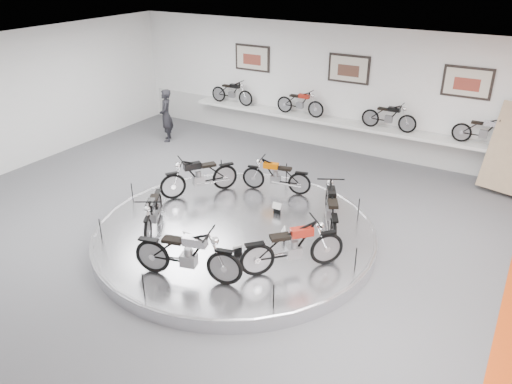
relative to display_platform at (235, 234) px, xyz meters
The scene contains 21 objects.
floor 0.34m from the display_platform, 90.00° to the right, with size 16.00×16.00×0.00m, color #4C4C4F.
ceiling 3.86m from the display_platform, 90.00° to the right, with size 16.00×16.00×0.00m, color white.
wall_back 6.95m from the display_platform, 90.00° to the left, with size 16.00×16.00×0.00m, color white.
dado_band 6.69m from the display_platform, 90.00° to the left, with size 15.68×0.04×1.10m, color #BCBCBA.
display_platform is the anchor object (origin of this frame).
platform_rim 0.12m from the display_platform, ahead, with size 6.40×6.40×0.10m, color #B2B2BA.
shelf 6.46m from the display_platform, 90.00° to the left, with size 11.00×0.55×0.10m, color silver.
poster_left 7.94m from the display_platform, 117.72° to the left, with size 1.35×0.06×0.88m, color beige.
poster_center 7.13m from the display_platform, 90.00° to the left, with size 1.35×0.06×0.88m, color beige.
poster_right 7.94m from the display_platform, 62.28° to the left, with size 1.35×0.06×0.88m, color beige.
shelf_bike_a 7.76m from the display_platform, 123.27° to the left, with size 1.22×0.42×0.73m, color black, non-canonical shape.
shelf_bike_b 6.69m from the display_platform, 103.19° to the left, with size 1.22×0.42×0.73m, color maroon, non-canonical shape.
shelf_bike_c 6.69m from the display_platform, 76.81° to the left, with size 1.22×0.42×0.73m, color black, non-canonical shape.
shelf_bike_d 7.76m from the display_platform, 56.73° to the left, with size 1.22×0.42×0.73m, color silver, non-canonical shape.
bike_a 2.27m from the display_platform, 29.13° to the left, with size 1.81×0.64×1.07m, color black, non-canonical shape.
bike_b 2.26m from the display_platform, 92.85° to the left, with size 1.56×0.55×0.92m, color #CF5B00, non-canonical shape.
bike_c 2.15m from the display_platform, 149.07° to the left, with size 1.77×0.62×1.04m, color black, non-canonical shape.
bike_d 1.92m from the display_platform, 146.52° to the right, with size 1.59×0.56×0.94m, color black, non-canonical shape.
bike_e 2.21m from the display_platform, 82.55° to the right, with size 1.86×0.65×1.09m, color silver, non-canonical shape.
bike_f 2.15m from the display_platform, 23.41° to the right, with size 1.82×0.64×1.07m, color maroon, non-canonical shape.
visitor 7.23m from the display_platform, 141.76° to the left, with size 0.66×0.43×1.81m, color black.
Camera 1 is at (5.43, -7.99, 6.00)m, focal length 35.00 mm.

